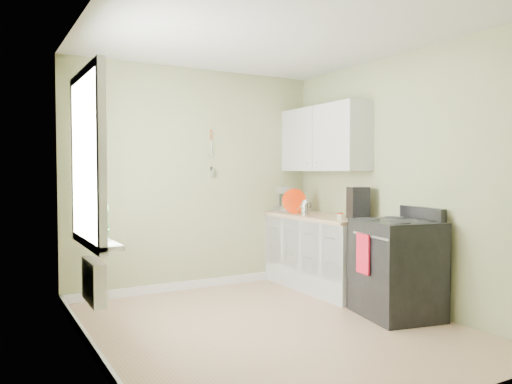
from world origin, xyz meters
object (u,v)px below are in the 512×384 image
stove (397,268)px  coffee_maker (358,204)px  stand_mixer (284,200)px  kettle (305,207)px

stove → coffee_maker: 0.96m
stand_mixer → kettle: (-0.11, -0.65, -0.06)m
stove → kettle: bearing=95.6°
stand_mixer → coffee_maker: (0.16, -1.30, 0.02)m
stand_mixer → coffee_maker: bearing=-82.8°
stove → kettle: size_ratio=5.69×
coffee_maker → kettle: bearing=112.5°
stove → stand_mixer: size_ratio=2.99×
stand_mixer → kettle: bearing=-99.3°
kettle → stove: bearing=-84.4°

